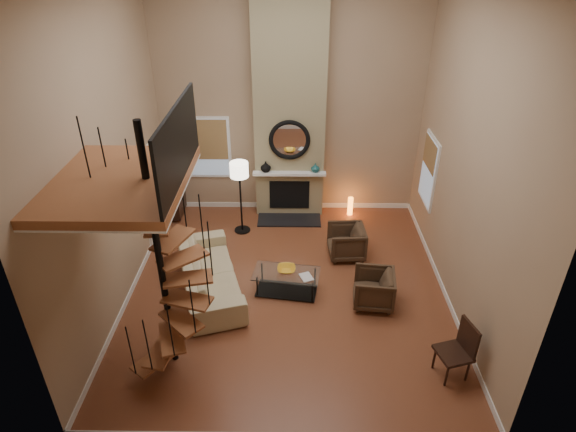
{
  "coord_description": "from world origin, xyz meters",
  "views": [
    {
      "loc": [
        0.11,
        -7.4,
        5.96
      ],
      "look_at": [
        0.0,
        0.4,
        1.4
      ],
      "focal_mm": 30.18,
      "sensor_mm": 36.0,
      "label": 1
    }
  ],
  "objects_px": {
    "coffee_table": "(286,280)",
    "floor_lamp": "(239,175)",
    "armchair_far": "(377,289)",
    "side_chair": "(459,348)",
    "hutch": "(172,180)",
    "accent_lamp": "(350,206)",
    "armchair_near": "(350,242)",
    "sofa": "(209,272)"
  },
  "relations": [
    {
      "from": "armchair_far",
      "to": "floor_lamp",
      "type": "relative_size",
      "value": 0.43
    },
    {
      "from": "armchair_near",
      "to": "accent_lamp",
      "type": "distance_m",
      "value": 1.74
    },
    {
      "from": "hutch",
      "to": "armchair_far",
      "type": "distance_m",
      "value": 5.51
    },
    {
      "from": "hutch",
      "to": "side_chair",
      "type": "distance_m",
      "value": 7.28
    },
    {
      "from": "coffee_table",
      "to": "accent_lamp",
      "type": "distance_m",
      "value": 3.32
    },
    {
      "from": "hutch",
      "to": "accent_lamp",
      "type": "xyz_separation_m",
      "value": [
        4.25,
        0.05,
        -0.7
      ]
    },
    {
      "from": "coffee_table",
      "to": "floor_lamp",
      "type": "xyz_separation_m",
      "value": [
        -1.06,
        2.22,
        1.13
      ]
    },
    {
      "from": "side_chair",
      "to": "sofa",
      "type": "bearing_deg",
      "value": 153.92
    },
    {
      "from": "armchair_near",
      "to": "armchair_far",
      "type": "bearing_deg",
      "value": 9.14
    },
    {
      "from": "floor_lamp",
      "to": "armchair_near",
      "type": "bearing_deg",
      "value": -22.52
    },
    {
      "from": "armchair_far",
      "to": "side_chair",
      "type": "bearing_deg",
      "value": 38.06
    },
    {
      "from": "armchair_near",
      "to": "floor_lamp",
      "type": "distance_m",
      "value": 2.78
    },
    {
      "from": "hutch",
      "to": "side_chair",
      "type": "xyz_separation_m",
      "value": [
        5.4,
        -4.86,
        -0.42
      ]
    },
    {
      "from": "sofa",
      "to": "coffee_table",
      "type": "xyz_separation_m",
      "value": [
        1.48,
        -0.08,
        -0.11
      ]
    },
    {
      "from": "armchair_far",
      "to": "coffee_table",
      "type": "distance_m",
      "value": 1.7
    },
    {
      "from": "armchair_near",
      "to": "armchair_far",
      "type": "xyz_separation_m",
      "value": [
        0.36,
        -1.57,
        0.0
      ]
    },
    {
      "from": "hutch",
      "to": "accent_lamp",
      "type": "height_order",
      "value": "hutch"
    },
    {
      "from": "coffee_table",
      "to": "accent_lamp",
      "type": "height_order",
      "value": "accent_lamp"
    },
    {
      "from": "armchair_far",
      "to": "coffee_table",
      "type": "bearing_deg",
      "value": -94.58
    },
    {
      "from": "hutch",
      "to": "floor_lamp",
      "type": "bearing_deg",
      "value": -22.37
    },
    {
      "from": "coffee_table",
      "to": "hutch",
      "type": "bearing_deg",
      "value": 133.31
    },
    {
      "from": "accent_lamp",
      "to": "side_chair",
      "type": "height_order",
      "value": "side_chair"
    },
    {
      "from": "armchair_near",
      "to": "coffee_table",
      "type": "height_order",
      "value": "armchair_near"
    },
    {
      "from": "coffee_table",
      "to": "side_chair",
      "type": "distance_m",
      "value": 3.3
    },
    {
      "from": "floor_lamp",
      "to": "side_chair",
      "type": "height_order",
      "value": "floor_lamp"
    },
    {
      "from": "floor_lamp",
      "to": "side_chair",
      "type": "relative_size",
      "value": 1.72
    },
    {
      "from": "hutch",
      "to": "side_chair",
      "type": "relative_size",
      "value": 1.77
    },
    {
      "from": "coffee_table",
      "to": "floor_lamp",
      "type": "distance_m",
      "value": 2.7
    },
    {
      "from": "armchair_far",
      "to": "coffee_table",
      "type": "height_order",
      "value": "armchair_far"
    },
    {
      "from": "sofa",
      "to": "accent_lamp",
      "type": "height_order",
      "value": "sofa"
    },
    {
      "from": "armchair_near",
      "to": "accent_lamp",
      "type": "xyz_separation_m",
      "value": [
        0.19,
        1.73,
        -0.1
      ]
    },
    {
      "from": "hutch",
      "to": "armchair_near",
      "type": "distance_m",
      "value": 4.43
    },
    {
      "from": "sofa",
      "to": "floor_lamp",
      "type": "distance_m",
      "value": 2.41
    },
    {
      "from": "floor_lamp",
      "to": "sofa",
      "type": "bearing_deg",
      "value": -101.25
    },
    {
      "from": "armchair_near",
      "to": "floor_lamp",
      "type": "height_order",
      "value": "floor_lamp"
    },
    {
      "from": "hutch",
      "to": "armchair_near",
      "type": "bearing_deg",
      "value": -22.45
    },
    {
      "from": "hutch",
      "to": "floor_lamp",
      "type": "xyz_separation_m",
      "value": [
        1.69,
        -0.69,
        0.46
      ]
    },
    {
      "from": "accent_lamp",
      "to": "hutch",
      "type": "bearing_deg",
      "value": -179.26
    },
    {
      "from": "coffee_table",
      "to": "floor_lamp",
      "type": "bearing_deg",
      "value": 115.52
    },
    {
      "from": "hutch",
      "to": "armchair_near",
      "type": "height_order",
      "value": "hutch"
    },
    {
      "from": "sofa",
      "to": "floor_lamp",
      "type": "xyz_separation_m",
      "value": [
        0.43,
        2.14,
        1.02
      ]
    },
    {
      "from": "coffee_table",
      "to": "side_chair",
      "type": "xyz_separation_m",
      "value": [
        2.66,
        -1.95,
        0.24
      ]
    }
  ]
}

